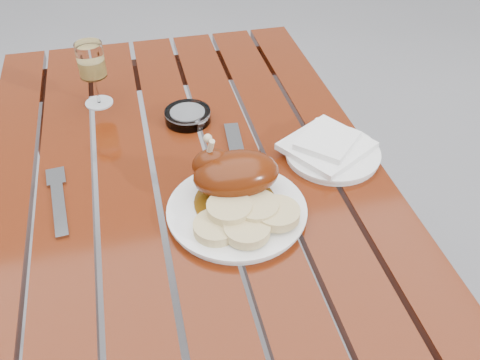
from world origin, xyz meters
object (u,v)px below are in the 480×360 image
Objects in this scene: table at (192,284)px; dinner_plate at (237,211)px; wine_glass at (94,75)px; side_plate at (332,154)px; ashtray at (188,116)px.

table is 4.68× the size of dinner_plate.
wine_glass is 0.78× the size of side_plate.
side_plate reaches higher than table.
side_plate is 1.90× the size of ashtray.
dinner_plate reaches higher than table.
dinner_plate is 1.67× the size of wine_glass.
ashtray is at bearing 76.46° from table.
side_plate is at bearing -36.73° from ashtray.
table is at bearing -61.21° from wine_glass.
side_plate is at bearing -34.75° from wine_glass.
wine_glass is at bearing 148.16° from ashtray.
wine_glass reaches higher than side_plate.
wine_glass reaches higher than dinner_plate.
dinner_plate is at bearing -62.41° from wine_glass.
dinner_plate is 2.46× the size of ashtray.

